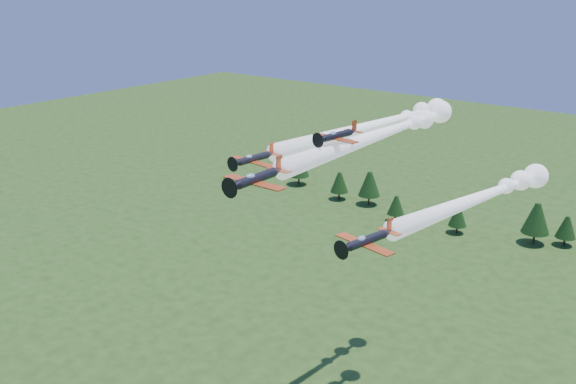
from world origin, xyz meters
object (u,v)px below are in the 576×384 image
Objects in this scene: plane_left at (381,123)px; plane_slot at (337,136)px; plane_lead at (385,132)px; plane_right at (484,196)px.

plane_left is 6.81× the size of plane_slot.
plane_slot is at bearing -88.38° from plane_lead.
plane_right is (20.78, -6.98, -6.10)m from plane_left.
plane_right is at bearing 12.37° from plane_lead.
plane_right is (14.32, 2.96, -7.45)m from plane_lead.
plane_left is at bearing 113.77° from plane_slot.
plane_lead is 1.00× the size of plane_left.
plane_right is 5.64× the size of plane_slot.
plane_left reaches higher than plane_right.
plane_slot is (6.67, -22.90, 3.40)m from plane_left.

